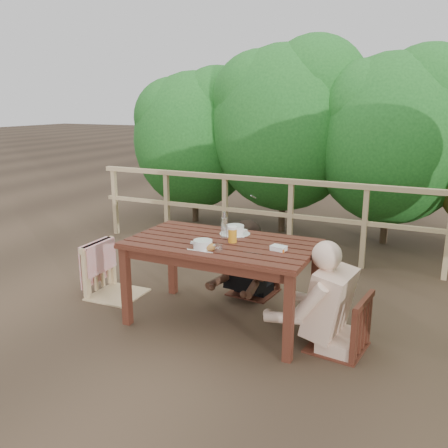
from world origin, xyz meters
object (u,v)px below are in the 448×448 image
at_px(butter_tub, 279,249).
at_px(woman, 255,235).
at_px(soup_near, 203,245).
at_px(table, 222,283).
at_px(beer_glass, 233,235).
at_px(chair_left, 115,248).
at_px(bottle, 224,226).
at_px(chair_far, 254,251).
at_px(soup_far, 235,230).
at_px(bread_roll, 208,247).
at_px(chair_right, 340,296).
at_px(tumbler, 218,249).
at_px(diner_right, 346,264).

bearing_deg(butter_tub, woman, 133.60).
relative_size(soup_near, butter_tub, 2.13).
height_order(table, butter_tub, butter_tub).
height_order(woman, beer_glass, woman).
distance_m(chair_left, bottle, 1.26).
height_order(table, soup_near, soup_near).
xyz_separation_m(chair_far, soup_far, (-0.01, -0.47, 0.34)).
bearing_deg(bottle, woman, 87.56).
relative_size(bread_roll, bottle, 0.50).
distance_m(bread_roll, beer_glass, 0.29).
xyz_separation_m(chair_right, beer_glass, (-0.95, 0.05, 0.37)).
distance_m(table, tumbler, 0.50).
relative_size(soup_far, beer_glass, 1.83).
relative_size(woman, butter_tub, 9.96).
bearing_deg(butter_tub, bread_roll, -146.31).
height_order(chair_left, bottle, chair_left).
bearing_deg(table, chair_left, 175.85).
bearing_deg(tumbler, table, 110.46).
distance_m(table, beer_glass, 0.46).
bearing_deg(beer_glass, woman, 96.55).
bearing_deg(bottle, chair_far, 87.49).
bearing_deg(bread_roll, chair_left, 164.13).
height_order(bread_roll, tumbler, same).
relative_size(table, diner_right, 1.11).
height_order(table, chair_far, chair_far).
relative_size(chair_far, diner_right, 0.62).
height_order(table, chair_right, chair_right).
height_order(soup_far, bread_roll, soup_far).
distance_m(table, diner_right, 1.13).
height_order(beer_glass, tumbler, beer_glass).
xyz_separation_m(chair_far, soup_near, (-0.06, -1.00, 0.34)).
bearing_deg(bottle, chair_right, -6.67).
xyz_separation_m(tumbler, butter_tub, (0.43, 0.23, -0.01)).
bearing_deg(chair_far, bread_roll, -84.72).
distance_m(soup_near, soup_far, 0.53).
bearing_deg(chair_far, tumbler, -79.30).
height_order(chair_right, soup_near, chair_right).
height_order(soup_far, bottle, bottle).
xyz_separation_m(chair_far, chair_right, (1.03, -0.78, -0.00)).
xyz_separation_m(diner_right, beer_glass, (-0.98, 0.05, 0.10)).
bearing_deg(chair_left, soup_far, -82.95).
relative_size(chair_right, bottle, 3.54).
bearing_deg(chair_far, bottle, -86.80).
relative_size(chair_far, beer_glass, 5.88).
bearing_deg(chair_right, butter_tub, -82.11).
relative_size(table, chair_left, 1.57).
bearing_deg(chair_right, tumbler, -68.69).
bearing_deg(bread_roll, table, 90.84).
relative_size(diner_right, tumbler, 19.54).
relative_size(chair_right, butter_tub, 7.24).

